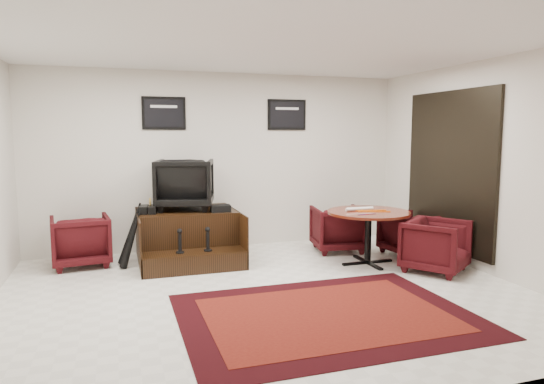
{
  "coord_description": "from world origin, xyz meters",
  "views": [
    {
      "loc": [
        -1.63,
        -5.17,
        1.84
      ],
      "look_at": [
        0.33,
        0.9,
        1.07
      ],
      "focal_mm": 32.0,
      "sensor_mm": 36.0,
      "label": 1
    }
  ],
  "objects_px": {
    "shine_chair": "(185,181)",
    "table_chair_window": "(409,231)",
    "table_chair_back": "(338,226)",
    "table_chair_corner": "(436,243)",
    "meeting_table": "(368,218)",
    "armchair_side": "(81,238)",
    "shine_podium": "(187,237)"
  },
  "relations": [
    {
      "from": "table_chair_corner",
      "to": "meeting_table",
      "type": "bearing_deg",
      "value": 100.74
    },
    {
      "from": "table_chair_corner",
      "to": "shine_chair",
      "type": "bearing_deg",
      "value": 113.99
    },
    {
      "from": "shine_podium",
      "to": "meeting_table",
      "type": "xyz_separation_m",
      "value": [
        2.41,
        -1.02,
        0.33
      ]
    },
    {
      "from": "shine_podium",
      "to": "armchair_side",
      "type": "xyz_separation_m",
      "value": [
        -1.47,
        0.13,
        0.06
      ]
    },
    {
      "from": "table_chair_back",
      "to": "table_chair_window",
      "type": "xyz_separation_m",
      "value": [
        0.94,
        -0.54,
        -0.03
      ]
    },
    {
      "from": "shine_chair",
      "to": "table_chair_back",
      "type": "height_order",
      "value": "shine_chair"
    },
    {
      "from": "shine_chair",
      "to": "table_chair_back",
      "type": "xyz_separation_m",
      "value": [
        2.33,
        -0.33,
        -0.75
      ]
    },
    {
      "from": "table_chair_window",
      "to": "table_chair_back",
      "type": "bearing_deg",
      "value": 52.66
    },
    {
      "from": "armchair_side",
      "to": "table_chair_back",
      "type": "height_order",
      "value": "armchair_side"
    },
    {
      "from": "shine_chair",
      "to": "table_chair_window",
      "type": "xyz_separation_m",
      "value": [
        3.27,
        -0.87,
        -0.79
      ]
    },
    {
      "from": "meeting_table",
      "to": "table_chair_back",
      "type": "bearing_deg",
      "value": 94.99
    },
    {
      "from": "shine_podium",
      "to": "table_chair_corner",
      "type": "xyz_separation_m",
      "value": [
        3.07,
        -1.65,
        0.05
      ]
    },
    {
      "from": "shine_podium",
      "to": "armchair_side",
      "type": "distance_m",
      "value": 1.47
    },
    {
      "from": "armchair_side",
      "to": "table_chair_corner",
      "type": "xyz_separation_m",
      "value": [
        4.54,
        -1.78,
        -0.0
      ]
    },
    {
      "from": "shine_chair",
      "to": "meeting_table",
      "type": "bearing_deg",
      "value": 168.21
    },
    {
      "from": "shine_podium",
      "to": "meeting_table",
      "type": "relative_size",
      "value": 1.26
    },
    {
      "from": "table_chair_window",
      "to": "table_chair_corner",
      "type": "bearing_deg",
      "value": 160.53
    },
    {
      "from": "table_chair_back",
      "to": "armchair_side",
      "type": "bearing_deg",
      "value": 4.97
    },
    {
      "from": "shine_chair",
      "to": "table_chair_back",
      "type": "distance_m",
      "value": 2.47
    },
    {
      "from": "shine_chair",
      "to": "meeting_table",
      "type": "relative_size",
      "value": 0.72
    },
    {
      "from": "shine_chair",
      "to": "shine_podium",
      "type": "bearing_deg",
      "value": 104.0
    },
    {
      "from": "table_chair_back",
      "to": "table_chair_corner",
      "type": "xyz_separation_m",
      "value": [
        0.74,
        -1.47,
        -0.0
      ]
    },
    {
      "from": "shine_podium",
      "to": "armchair_side",
      "type": "height_order",
      "value": "armchair_side"
    },
    {
      "from": "table_chair_window",
      "to": "shine_chair",
      "type": "bearing_deg",
      "value": 67.7
    },
    {
      "from": "armchair_side",
      "to": "table_chair_window",
      "type": "xyz_separation_m",
      "value": [
        4.73,
        -0.85,
        -0.04
      ]
    },
    {
      "from": "armchair_side",
      "to": "table_chair_back",
      "type": "bearing_deg",
      "value": 168.48
    },
    {
      "from": "armchair_side",
      "to": "table_chair_window",
      "type": "bearing_deg",
      "value": 163.0
    },
    {
      "from": "shine_podium",
      "to": "table_chair_window",
      "type": "bearing_deg",
      "value": -12.44
    },
    {
      "from": "shine_chair",
      "to": "table_chair_window",
      "type": "bearing_deg",
      "value": 179.15
    },
    {
      "from": "shine_podium",
      "to": "meeting_table",
      "type": "distance_m",
      "value": 2.63
    },
    {
      "from": "armchair_side",
      "to": "table_chair_back",
      "type": "xyz_separation_m",
      "value": [
        3.8,
        -0.31,
        -0.0
      ]
    },
    {
      "from": "meeting_table",
      "to": "armchair_side",
      "type": "bearing_deg",
      "value": 163.5
    }
  ]
}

